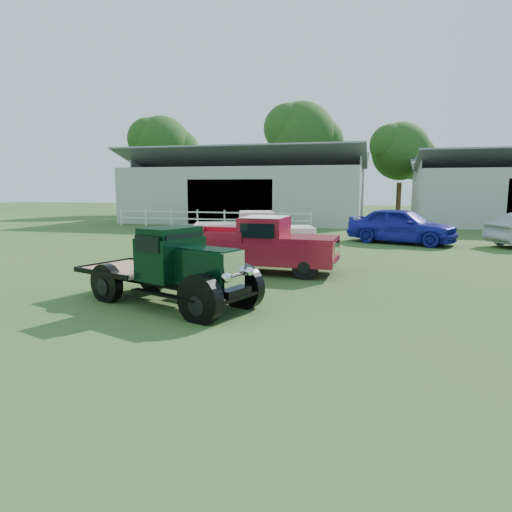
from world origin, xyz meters
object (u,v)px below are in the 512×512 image
(vintage_flatbed, at_px, (168,266))
(red_pickup, at_px, (262,244))
(white_pickup, at_px, (254,235))
(misc_car_blue, at_px, (402,225))

(vintage_flatbed, bearing_deg, red_pickup, 96.13)
(white_pickup, xyz_separation_m, misc_car_blue, (5.91, 6.23, -0.01))
(white_pickup, bearing_deg, vintage_flatbed, -108.69)
(vintage_flatbed, height_order, white_pickup, vintage_flatbed)
(vintage_flatbed, relative_size, misc_car_blue, 0.90)
(vintage_flatbed, distance_m, misc_car_blue, 15.03)
(red_pickup, height_order, white_pickup, red_pickup)
(white_pickup, bearing_deg, misc_car_blue, 28.60)
(red_pickup, height_order, misc_car_blue, red_pickup)
(red_pickup, distance_m, white_pickup, 3.16)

